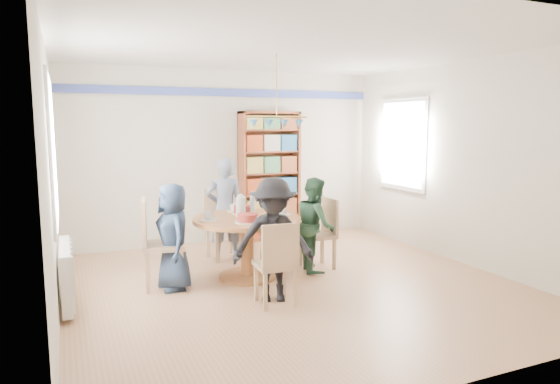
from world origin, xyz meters
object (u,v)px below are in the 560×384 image
person_left (173,237)px  person_right (315,224)px  bookshelf (270,177)px  chair_far (221,220)px  chair_near (277,260)px  person_near (273,240)px  chair_left (156,239)px  radiator (67,274)px  dining_table (247,233)px  person_far (225,209)px  chair_right (323,230)px

person_left → person_right: person_left is taller
bookshelf → chair_far: bearing=-143.3°
chair_near → bookshelf: 3.12m
chair_far → person_near: bearing=-90.2°
chair_far → bookshelf: (1.06, 0.79, 0.48)m
bookshelf → chair_left: bearing=-140.1°
radiator → chair_left: bearing=15.2°
chair_near → person_right: size_ratio=0.73×
chair_near → bookshelf: bookshelf is taller
bookshelf → chair_near: bearing=-111.0°
chair_left → dining_table: bearing=-3.0°
dining_table → person_right: person_right is taller
radiator → person_near: person_near is taller
radiator → person_near: 2.14m
radiator → chair_near: 2.15m
dining_table → person_left: (-0.90, -0.05, 0.05)m
chair_left → person_right: person_right is taller
person_far → person_near: size_ratio=1.08×
radiator → chair_left: (0.95, 0.26, 0.22)m
radiator → chair_far: (2.02, 1.25, 0.18)m
radiator → bookshelf: bearing=33.5°
person_right → chair_far: bearing=53.7°
person_near → radiator: bearing=179.6°
radiator → chair_far: bearing=31.7°
radiator → chair_near: (1.98, -0.83, 0.14)m
person_right → person_near: person_near is taller
chair_right → person_far: 1.37m
chair_right → person_far: bearing=141.0°
chair_right → chair_near: (-1.10, -1.07, -0.01)m
chair_near → person_near: bearing=80.1°
radiator → person_left: (1.13, 0.15, 0.26)m
chair_near → person_far: (0.05, 1.92, 0.22)m
person_left → bookshelf: 2.75m
chair_far → person_far: (0.01, -0.15, 0.18)m
person_left → radiator: bearing=-88.4°
dining_table → chair_left: bearing=177.0°
chair_right → person_far: size_ratio=0.64×
person_far → person_near: person_far is taller
chair_right → chair_far: bearing=136.5°
chair_left → bookshelf: size_ratio=0.50×
chair_left → person_far: person_far is taller
person_right → person_far: size_ratio=0.85×
bookshelf → person_right: bearing=-94.7°
radiator → person_near: bearing=-18.0°
chair_left → chair_far: 1.46m
radiator → person_left: person_left is taller
chair_left → chair_right: bearing=-0.5°
dining_table → bookshelf: size_ratio=0.63×
radiator → chair_left: size_ratio=0.97×
dining_table → chair_left: (-1.08, 0.06, 0.01)m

